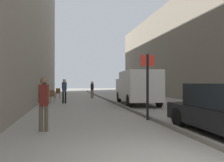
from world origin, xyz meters
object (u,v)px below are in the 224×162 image
at_px(pedestrian_far_crossing, 44,100).
at_px(street_sign_post, 148,81).
at_px(bicycle_leaning, 47,100).
at_px(pedestrian_main_foreground, 64,89).
at_px(cafe_chair_near_window, 51,95).
at_px(pedestrian_mid_block, 92,88).
at_px(cafe_chair_by_doorway, 58,92).
at_px(delivery_van, 137,87).

relative_size(pedestrian_far_crossing, street_sign_post, 0.63).
bearing_deg(bicycle_leaning, pedestrian_main_foreground, 52.44).
xyz_separation_m(pedestrian_far_crossing, cafe_chair_near_window, (-0.42, 9.36, -0.40)).
xyz_separation_m(street_sign_post, bicycle_leaning, (-4.36, 6.28, -1.16)).
bearing_deg(pedestrian_mid_block, street_sign_post, 77.60).
bearing_deg(street_sign_post, bicycle_leaning, -54.68).
bearing_deg(pedestrian_mid_block, pedestrian_main_foreground, 44.02).
relative_size(pedestrian_main_foreground, pedestrian_far_crossing, 1.07).
relative_size(pedestrian_main_foreground, cafe_chair_by_doorway, 1.86).
height_order(bicycle_leaning, cafe_chair_by_doorway, bicycle_leaning).
bearing_deg(pedestrian_far_crossing, pedestrian_main_foreground, 99.79).
height_order(pedestrian_main_foreground, pedestrian_mid_block, pedestrian_main_foreground).
bearing_deg(delivery_van, cafe_chair_near_window, 160.85).
bearing_deg(cafe_chair_near_window, bicycle_leaning, -135.74).
bearing_deg(pedestrian_far_crossing, cafe_chair_by_doorway, 103.71).
bearing_deg(pedestrian_far_crossing, street_sign_post, 29.98).
distance_m(street_sign_post, cafe_chair_near_window, 9.29).
bearing_deg(bicycle_leaning, pedestrian_far_crossing, -83.97).
height_order(pedestrian_mid_block, pedestrian_far_crossing, pedestrian_far_crossing).
bearing_deg(cafe_chair_by_doorway, cafe_chair_near_window, 89.27).
distance_m(street_sign_post, bicycle_leaning, 7.74).
height_order(pedestrian_main_foreground, street_sign_post, street_sign_post).
xyz_separation_m(delivery_van, cafe_chair_by_doorway, (-5.45, 7.09, -0.66)).
xyz_separation_m(pedestrian_mid_block, cafe_chair_near_window, (-3.47, -3.76, -0.39)).
height_order(pedestrian_far_crossing, street_sign_post, street_sign_post).
distance_m(delivery_van, cafe_chair_near_window, 6.31).
relative_size(pedestrian_far_crossing, cafe_chair_near_window, 1.74).
height_order(delivery_van, cafe_chair_near_window, delivery_van).
xyz_separation_m(delivery_van, cafe_chair_near_window, (-5.75, 2.51, -0.66)).
bearing_deg(pedestrian_far_crossing, pedestrian_mid_block, 90.12).
height_order(bicycle_leaning, cafe_chair_near_window, bicycle_leaning).
bearing_deg(pedestrian_main_foreground, cafe_chair_by_doorway, 84.75).
height_order(pedestrian_main_foreground, bicycle_leaning, pedestrian_main_foreground).
height_order(pedestrian_mid_block, cafe_chair_near_window, pedestrian_mid_block).
xyz_separation_m(pedestrian_far_crossing, bicycle_leaning, (-0.55, 7.43, -0.56)).
xyz_separation_m(pedestrian_mid_block, pedestrian_far_crossing, (-3.05, -13.13, 0.01)).
relative_size(pedestrian_main_foreground, cafe_chair_near_window, 1.86).
relative_size(pedestrian_far_crossing, delivery_van, 0.31).
relative_size(bicycle_leaning, cafe_chair_by_doorway, 1.88).
relative_size(delivery_van, bicycle_leaning, 2.99).
height_order(pedestrian_mid_block, delivery_van, delivery_van).
bearing_deg(bicycle_leaning, delivery_van, -3.86).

